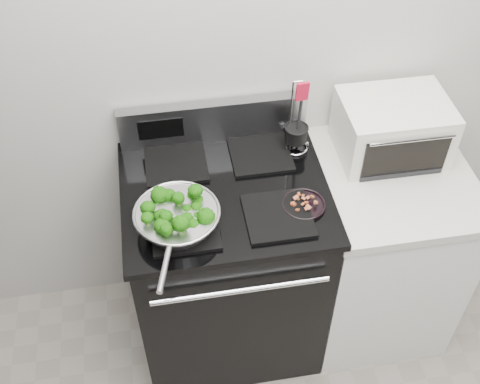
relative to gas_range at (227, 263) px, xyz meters
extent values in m
cube|color=#B7B6AE|center=(0.30, 0.34, 0.86)|extent=(4.00, 0.02, 2.70)
cube|color=black|center=(0.00, 0.00, -0.03)|extent=(0.76, 0.66, 0.92)
cube|color=black|center=(0.00, 0.00, 0.45)|extent=(0.79, 0.69, 0.03)
cube|color=#99999E|center=(0.00, 0.30, 0.55)|extent=(0.76, 0.05, 0.18)
cube|color=black|center=(-0.17, -0.17, 0.47)|extent=(0.24, 0.24, 0.01)
cube|color=black|center=(0.17, -0.17, 0.47)|extent=(0.24, 0.24, 0.01)
cube|color=black|center=(-0.17, 0.17, 0.47)|extent=(0.24, 0.24, 0.01)
cube|color=black|center=(0.17, 0.17, 0.47)|extent=(0.24, 0.24, 0.01)
cube|color=white|center=(0.68, 0.00, -0.05)|extent=(0.60, 0.66, 0.88)
cube|color=beige|center=(0.68, 0.00, 0.41)|extent=(0.62, 0.68, 0.04)
torus|color=silver|center=(-0.19, -0.16, 0.54)|extent=(0.31, 0.31, 0.01)
cylinder|color=silver|center=(-0.25, -0.39, 0.53)|extent=(0.07, 0.19, 0.02)
cylinder|color=black|center=(0.27, -0.14, 0.47)|extent=(0.16, 0.16, 0.01)
cylinder|color=black|center=(0.32, 0.18, 0.54)|extent=(0.09, 0.09, 0.06)
cylinder|color=black|center=(0.32, 0.18, 0.61)|extent=(0.01, 0.01, 0.20)
cube|color=red|center=(0.32, 0.18, 0.75)|extent=(0.05, 0.01, 0.08)
cube|color=white|center=(0.70, 0.14, 0.55)|extent=(0.42, 0.32, 0.24)
cube|color=black|center=(0.70, -0.02, 0.54)|extent=(0.34, 0.01, 0.17)
camera|label=1|loc=(-0.21, -1.59, 2.09)|focal=45.00mm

